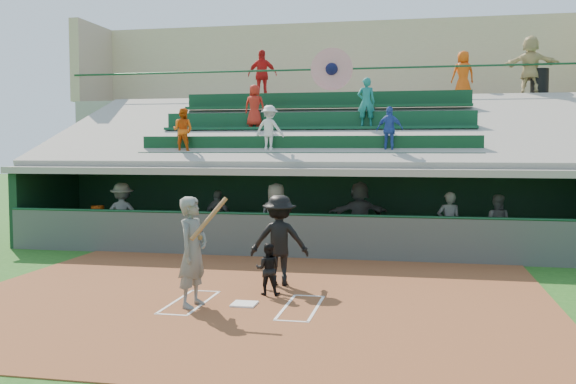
% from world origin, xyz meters
% --- Properties ---
extents(ground, '(100.00, 100.00, 0.00)m').
position_xyz_m(ground, '(0.00, 0.00, 0.00)').
color(ground, '#1E4F16').
rests_on(ground, ground).
extents(dirt_slab, '(11.00, 9.00, 0.02)m').
position_xyz_m(dirt_slab, '(0.00, 0.50, 0.01)').
color(dirt_slab, brown).
rests_on(dirt_slab, ground).
extents(home_plate, '(0.43, 0.43, 0.03)m').
position_xyz_m(home_plate, '(0.00, 0.00, 0.04)').
color(home_plate, white).
rests_on(home_plate, dirt_slab).
extents(batters_box_chalk, '(2.65, 1.85, 0.01)m').
position_xyz_m(batters_box_chalk, '(0.00, 0.00, 0.02)').
color(batters_box_chalk, white).
rests_on(batters_box_chalk, dirt_slab).
extents(dugout_floor, '(16.00, 3.50, 0.04)m').
position_xyz_m(dugout_floor, '(0.00, 6.75, 0.02)').
color(dugout_floor, gray).
rests_on(dugout_floor, ground).
extents(concourse_slab, '(20.00, 3.00, 4.60)m').
position_xyz_m(concourse_slab, '(0.00, 13.50, 2.30)').
color(concourse_slab, gray).
rests_on(concourse_slab, ground).
extents(grandstand, '(20.40, 10.40, 7.80)m').
position_xyz_m(grandstand, '(-0.01, 10.51, 2.26)').
color(grandstand, '#484D48').
rests_on(grandstand, ground).
extents(batter_at_plate, '(0.92, 0.81, 1.95)m').
position_xyz_m(batter_at_plate, '(-0.85, -0.27, 1.00)').
color(batter_at_plate, '#575A55').
rests_on(batter_at_plate, dirt_slab).
extents(catcher, '(0.51, 0.41, 0.99)m').
position_xyz_m(catcher, '(0.23, 0.85, 0.51)').
color(catcher, black).
rests_on(catcher, dirt_slab).
extents(home_umpire, '(1.28, 0.86, 1.84)m').
position_xyz_m(home_umpire, '(0.27, 1.76, 0.94)').
color(home_umpire, black).
rests_on(home_umpire, dirt_slab).
extents(dugout_bench, '(13.22, 4.91, 0.42)m').
position_xyz_m(dugout_bench, '(-0.22, 8.07, 0.25)').
color(dugout_bench, brown).
rests_on(dugout_bench, dugout_floor).
extents(white_table, '(0.91, 0.73, 0.73)m').
position_xyz_m(white_table, '(-6.03, 6.08, 0.40)').
color(white_table, white).
rests_on(white_table, dugout_floor).
extents(water_cooler, '(0.38, 0.38, 0.38)m').
position_xyz_m(water_cooler, '(-6.02, 6.10, 0.95)').
color(water_cooler, '#D1490C').
rests_on(water_cooler, white_table).
extents(dugout_player_a, '(1.29, 0.96, 1.78)m').
position_xyz_m(dugout_player_a, '(-5.19, 5.94, 0.93)').
color(dugout_player_a, '#5F625C').
rests_on(dugout_player_a, dugout_floor).
extents(dugout_player_b, '(0.99, 0.62, 1.56)m').
position_xyz_m(dugout_player_b, '(-2.57, 6.65, 0.82)').
color(dugout_player_b, '#60635D').
rests_on(dugout_player_b, dugout_floor).
extents(dugout_player_c, '(0.94, 0.66, 1.84)m').
position_xyz_m(dugout_player_c, '(-0.64, 5.58, 0.96)').
color(dugout_player_c, '#5F625C').
rests_on(dugout_player_c, dugout_floor).
extents(dugout_player_d, '(1.78, 1.11, 1.83)m').
position_xyz_m(dugout_player_d, '(1.44, 7.03, 0.96)').
color(dugout_player_d, '#545652').
rests_on(dugout_player_d, dugout_floor).
extents(dugout_player_e, '(0.64, 0.46, 1.65)m').
position_xyz_m(dugout_player_e, '(3.83, 6.01, 0.86)').
color(dugout_player_e, '#595C57').
rests_on(dugout_player_e, dugout_floor).
extents(dugout_player_f, '(0.88, 0.76, 1.56)m').
position_xyz_m(dugout_player_f, '(5.06, 6.51, 0.82)').
color(dugout_player_f, '#5D5F5A').
rests_on(dugout_player_f, dugout_floor).
extents(trash_bin, '(0.59, 0.59, 0.89)m').
position_xyz_m(trash_bin, '(7.07, 12.33, 5.04)').
color(trash_bin, black).
rests_on(trash_bin, concourse_slab).
extents(concourse_staff_a, '(1.14, 0.56, 1.88)m').
position_xyz_m(concourse_staff_a, '(-2.72, 12.74, 5.54)').
color(concourse_staff_a, red).
rests_on(concourse_staff_a, concourse_slab).
extents(concourse_staff_b, '(0.91, 0.71, 1.65)m').
position_xyz_m(concourse_staff_b, '(4.59, 12.96, 5.43)').
color(concourse_staff_b, '#D44B0C').
rests_on(concourse_staff_b, concourse_slab).
extents(concourse_staff_c, '(1.93, 1.02, 1.98)m').
position_xyz_m(concourse_staff_c, '(6.74, 12.20, 5.59)').
color(concourse_staff_c, tan).
rests_on(concourse_staff_c, concourse_slab).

